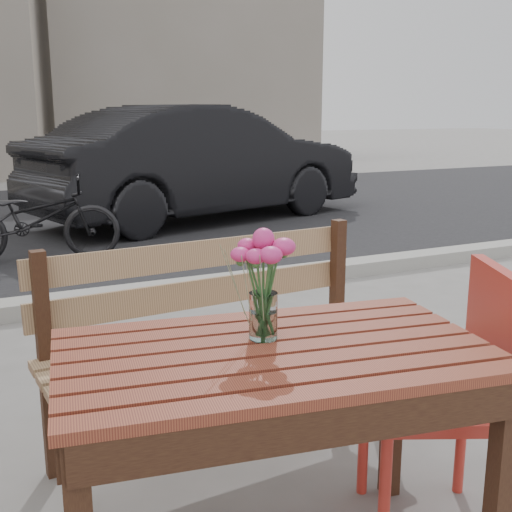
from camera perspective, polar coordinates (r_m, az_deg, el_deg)
The scene contains 7 objects.
street at distance 6.95m, azimuth -18.51°, elevation 0.37°, with size 30.00×8.12×0.12m.
main_table at distance 1.94m, azimuth 1.66°, elevation -11.66°, with size 1.35×0.92×0.77m.
main_bench at distance 2.77m, azimuth -3.54°, elevation -5.49°, with size 1.56×0.56×0.96m.
red_chair at distance 2.34m, azimuth 17.45°, elevation -10.55°, with size 0.61×0.61×0.94m.
main_vase at distance 1.90m, azimuth 0.66°, elevation -1.34°, with size 0.18×0.18×0.34m.
parked_car at distance 8.70m, azimuth -5.01°, elevation 8.22°, with size 1.61×4.61×1.52m, color black.
bicycle at distance 6.58m, azimuth -19.06°, elevation 3.13°, with size 0.56×1.60×0.84m, color black.
Camera 1 is at (-0.81, -1.69, 1.45)m, focal length 45.00 mm.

